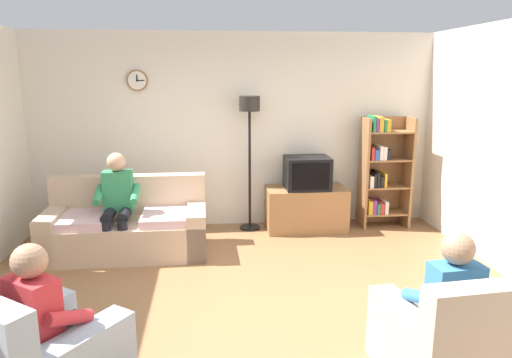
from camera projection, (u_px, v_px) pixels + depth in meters
ground_plane at (252, 311)px, 4.29m from camera, size 12.00×12.00×0.00m
back_wall_assembly at (234, 131)px, 6.57m from camera, size 6.20×0.17×2.70m
couch at (127, 228)px, 5.65m from camera, size 1.91×0.90×0.90m
tv_stand at (306, 209)px, 6.50m from camera, size 1.10×0.56×0.60m
tv at (307, 173)px, 6.37m from camera, size 0.60×0.49×0.44m
bookshelf at (382, 170)px, 6.57m from camera, size 0.68×0.36×1.58m
floor_lamp at (250, 126)px, 6.27m from camera, size 0.28×0.28×1.85m
armchair_near_bookshelf at (449, 346)px, 3.24m from camera, size 0.88×0.95×0.90m
person_on_couch at (117, 200)px, 5.45m from camera, size 0.51×0.54×1.24m
person_in_left_armchair at (48, 315)px, 3.04m from camera, size 0.62×0.64×1.12m
person_in_right_armchair at (445, 299)px, 3.25m from camera, size 0.54×0.56×1.12m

